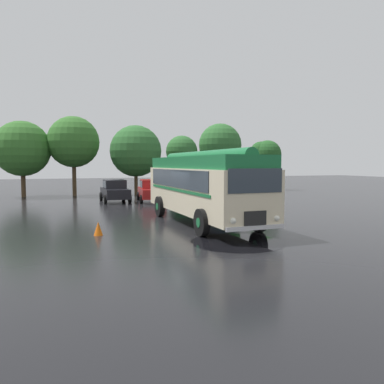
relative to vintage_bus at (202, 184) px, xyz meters
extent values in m
plane|color=black|center=(-0.35, -0.44, -1.89)|extent=(120.00, 120.00, 0.00)
cube|color=beige|center=(0.00, 0.01, -0.29)|extent=(2.87, 10.09, 2.10)
cube|color=#196B38|center=(0.00, 0.01, 1.04)|extent=(2.66, 9.88, 0.56)
cylinder|color=#196B38|center=(0.00, 0.01, 1.30)|extent=(0.95, 9.52, 0.60)
cube|color=#2D3842|center=(1.25, 0.36, 0.28)|extent=(0.33, 8.00, 0.84)
cube|color=#2D3842|center=(-1.28, 0.26, 0.28)|extent=(0.33, 8.00, 0.84)
cube|color=#196B38|center=(1.25, 0.26, -0.26)|extent=(0.33, 8.20, 0.12)
cube|color=#196B38|center=(-1.27, 0.16, -0.26)|extent=(0.33, 8.20, 0.12)
cube|color=#2D3842|center=(0.19, -5.00, 0.38)|extent=(2.20, 0.12, 0.88)
cube|color=black|center=(0.19, -5.01, -0.99)|extent=(0.90, 0.09, 0.56)
cube|color=silver|center=(0.19, -5.03, -1.32)|extent=(2.38, 0.19, 0.16)
sphere|color=white|center=(1.09, -4.98, -1.02)|extent=(0.22, 0.22, 0.22)
sphere|color=white|center=(-0.71, -5.05, -1.02)|extent=(0.22, 0.22, 0.22)
cylinder|color=black|center=(1.41, -3.04, -1.34)|extent=(0.32, 1.11, 1.10)
cylinder|color=#196B38|center=(1.41, -3.04, -1.34)|extent=(0.33, 0.40, 0.39)
cylinder|color=black|center=(-1.18, -3.13, -1.34)|extent=(0.32, 1.11, 1.10)
cylinder|color=#196B38|center=(-1.18, -3.13, -1.34)|extent=(0.33, 0.40, 0.39)
cylinder|color=black|center=(1.19, 2.96, -1.34)|extent=(0.32, 1.11, 1.10)
cylinder|color=#196B38|center=(1.19, 2.96, -1.34)|extent=(0.33, 0.40, 0.39)
cylinder|color=black|center=(-1.41, 2.86, -1.34)|extent=(0.32, 1.11, 1.10)
cylinder|color=#196B38|center=(-1.41, 2.86, -1.34)|extent=(0.33, 0.40, 0.39)
cube|color=black|center=(-2.70, 11.67, -1.22)|extent=(1.79, 4.24, 0.70)
cube|color=black|center=(-2.71, 11.82, -0.55)|extent=(1.54, 2.22, 0.64)
cube|color=#2D3842|center=(-1.95, 11.84, -0.55)|extent=(0.07, 1.93, 0.50)
cube|color=#2D3842|center=(-3.47, 11.80, -0.55)|extent=(0.07, 1.93, 0.50)
cylinder|color=black|center=(-1.80, 10.39, -1.57)|extent=(0.21, 0.64, 0.64)
cylinder|color=black|center=(-3.56, 10.35, -1.57)|extent=(0.21, 0.64, 0.64)
cylinder|color=black|center=(-1.85, 12.99, -1.57)|extent=(0.21, 0.64, 0.64)
cylinder|color=black|center=(-3.61, 12.95, -1.57)|extent=(0.21, 0.64, 0.64)
cube|color=maroon|center=(-0.07, 10.91, -1.22)|extent=(2.12, 4.35, 0.70)
cube|color=maroon|center=(-0.05, 11.06, -0.55)|extent=(1.71, 2.32, 0.64)
cube|color=#2D3842|center=(0.70, 10.98, -0.55)|extent=(0.22, 1.92, 0.50)
cube|color=#2D3842|center=(-0.81, 11.14, -0.55)|extent=(0.22, 1.92, 0.50)
cylinder|color=black|center=(0.68, 9.53, -1.57)|extent=(0.26, 0.66, 0.64)
cylinder|color=black|center=(-1.07, 9.70, -1.57)|extent=(0.26, 0.66, 0.64)
cylinder|color=black|center=(0.94, 12.12, -1.57)|extent=(0.26, 0.66, 0.64)
cylinder|color=black|center=(-0.81, 12.29, -1.57)|extent=(0.26, 0.66, 0.64)
cube|color=#144C28|center=(2.68, 11.97, -1.22)|extent=(1.98, 4.30, 0.70)
cube|color=#144C28|center=(2.69, 12.12, -0.55)|extent=(1.64, 2.28, 0.64)
cube|color=#2D3842|center=(3.45, 12.07, -0.55)|extent=(0.15, 1.93, 0.50)
cube|color=#2D3842|center=(1.94, 12.17, -0.55)|extent=(0.15, 1.93, 0.50)
cylinder|color=black|center=(3.47, 10.62, -1.57)|extent=(0.24, 0.65, 0.64)
cylinder|color=black|center=(1.72, 10.73, -1.57)|extent=(0.24, 0.65, 0.64)
cylinder|color=black|center=(3.65, 13.21, -1.57)|extent=(0.24, 0.65, 0.64)
cylinder|color=black|center=(1.89, 13.33, -1.57)|extent=(0.24, 0.65, 0.64)
cube|color=navy|center=(5.76, 10.92, -1.22)|extent=(2.31, 4.41, 0.70)
cube|color=navy|center=(5.74, 11.07, -0.55)|extent=(1.80, 2.38, 0.64)
cube|color=#2D3842|center=(6.49, 11.18, -0.55)|extent=(0.31, 1.91, 0.50)
cube|color=#2D3842|center=(4.99, 10.96, -0.55)|extent=(0.31, 1.91, 0.50)
cylinder|color=black|center=(6.82, 9.77, -1.57)|extent=(0.29, 0.66, 0.64)
cylinder|color=black|center=(5.08, 9.50, -1.57)|extent=(0.29, 0.66, 0.64)
cylinder|color=black|center=(6.44, 12.34, -1.57)|extent=(0.29, 0.66, 0.64)
cylinder|color=black|center=(4.69, 12.08, -1.57)|extent=(0.29, 0.66, 0.64)
cylinder|color=#4C3823|center=(-9.69, 18.49, -0.70)|extent=(0.38, 0.38, 2.39)
sphere|color=#336B28|center=(-9.69, 18.49, 2.28)|extent=(4.77, 4.77, 4.77)
sphere|color=#336B28|center=(-9.63, 18.84, 2.33)|extent=(2.72, 2.72, 2.72)
cylinder|color=#4C3823|center=(-5.46, 18.28, -0.34)|extent=(0.35, 0.35, 3.11)
sphere|color=#336B28|center=(-5.46, 18.28, 2.92)|extent=(4.55, 4.55, 4.55)
sphere|color=#336B28|center=(-5.52, 18.11, 3.01)|extent=(3.51, 3.51, 3.51)
cylinder|color=#4C3823|center=(0.02, 17.76, -0.77)|extent=(0.33, 0.33, 2.26)
sphere|color=#2D662D|center=(0.02, 17.76, 2.15)|extent=(4.76, 4.76, 4.76)
sphere|color=#2D662D|center=(0.27, 17.44, 2.46)|extent=(3.02, 3.02, 3.02)
cylinder|color=#4C3823|center=(4.63, 18.18, -0.44)|extent=(0.34, 0.34, 2.91)
sphere|color=#2D662D|center=(4.63, 18.18, 2.18)|extent=(3.09, 3.09, 3.09)
sphere|color=#2D662D|center=(4.87, 18.23, 2.16)|extent=(2.00, 2.00, 2.00)
cylinder|color=#4C3823|center=(8.74, 18.27, -0.32)|extent=(0.28, 0.28, 3.15)
sphere|color=#2D662D|center=(8.74, 18.27, 2.87)|extent=(4.32, 4.32, 4.32)
sphere|color=#2D662D|center=(8.50, 18.08, 2.92)|extent=(2.71, 2.71, 2.71)
cylinder|color=#4C3823|center=(14.72, 19.17, -0.50)|extent=(0.31, 0.31, 2.79)
sphere|color=#235623|center=(14.72, 19.17, 2.02)|extent=(3.00, 3.00, 3.00)
sphere|color=#235623|center=(14.13, 19.56, 2.22)|extent=(2.38, 2.38, 2.38)
cone|color=orange|center=(-5.06, -1.63, -1.62)|extent=(0.36, 0.36, 0.55)
cylinder|color=black|center=(-0.34, -4.65, -1.89)|extent=(3.46, 3.46, 0.01)
camera|label=1|loc=(-6.29, -16.91, 0.98)|focal=35.00mm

